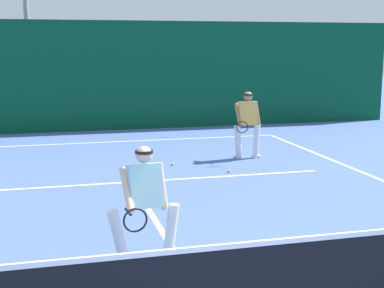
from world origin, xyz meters
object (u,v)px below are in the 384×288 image
(player_near, at_px, (145,202))
(tennis_ball_extra, at_px, (172,164))
(tennis_ball, at_px, (229,171))
(player_far, at_px, (247,122))

(player_near, xyz_separation_m, tennis_ball_extra, (1.65, 5.81, -0.83))
(tennis_ball, height_order, tennis_ball_extra, same)
(player_far, bearing_deg, player_near, 64.33)
(player_far, relative_size, tennis_ball_extra, 25.37)
(player_far, bearing_deg, tennis_ball, 61.11)
(tennis_ball, bearing_deg, tennis_ball_extra, 136.04)
(player_near, relative_size, tennis_ball, 23.97)
(player_far, distance_m, tennis_ball, 1.89)
(player_near, bearing_deg, tennis_ball, -125.37)
(player_far, xyz_separation_m, tennis_ball, (-0.93, -1.39, -0.89))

